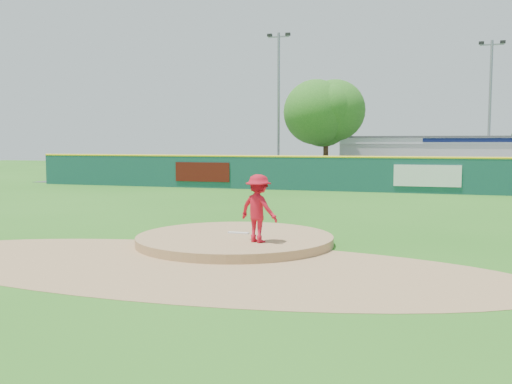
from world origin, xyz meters
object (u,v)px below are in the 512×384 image
(pool_building_grp, at_px, (443,157))
(playground_slide, at_px, (171,172))
(light_pole_right, at_px, (490,104))
(pitcher, at_px, (258,208))
(van, at_px, (322,175))
(light_pole_left, at_px, (279,100))
(deciduous_tree, at_px, (326,118))

(pool_building_grp, distance_m, playground_slide, 21.15)
(light_pole_right, bearing_deg, pool_building_grp, 135.05)
(pitcher, height_order, van, pitcher)
(light_pole_left, xyz_separation_m, light_pole_right, (15.00, 2.00, -0.51))
(van, distance_m, light_pole_right, 13.26)
(light_pole_left, distance_m, light_pole_right, 15.14)
(pool_building_grp, height_order, playground_slide, pool_building_grp)
(pool_building_grp, relative_size, deciduous_tree, 2.07)
(van, bearing_deg, pool_building_grp, -57.78)
(van, height_order, deciduous_tree, deciduous_tree)
(pitcher, height_order, playground_slide, pitcher)
(van, relative_size, playground_slide, 1.58)
(pitcher, distance_m, pool_building_grp, 33.23)
(deciduous_tree, relative_size, light_pole_right, 0.74)
(pitcher, bearing_deg, light_pole_left, -53.10)
(van, distance_m, light_pole_left, 7.70)
(van, relative_size, light_pole_right, 0.44)
(pool_building_grp, xyz_separation_m, playground_slide, (-18.30, -10.57, -0.88))
(playground_slide, bearing_deg, pitcher, -59.25)
(playground_slide, xyz_separation_m, light_pole_left, (6.30, 5.58, 5.26))
(pool_building_grp, bearing_deg, van, -132.50)
(van, xyz_separation_m, playground_slide, (-10.36, -1.91, 0.15))
(pitcher, bearing_deg, pool_building_grp, -75.85)
(playground_slide, height_order, light_pole_left, light_pole_left)
(van, distance_m, deciduous_tree, 4.26)
(playground_slide, bearing_deg, pool_building_grp, 30.02)
(playground_slide, bearing_deg, deciduous_tree, 19.16)
(van, distance_m, playground_slide, 10.54)
(light_pole_left, bearing_deg, playground_slide, -138.47)
(pitcher, xyz_separation_m, playground_slide, (-13.25, 22.27, -0.35))
(pitcher, height_order, pool_building_grp, pool_building_grp)
(van, relative_size, light_pole_left, 0.40)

